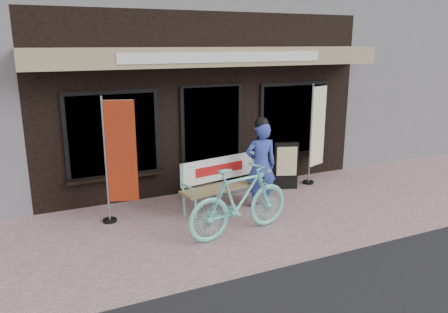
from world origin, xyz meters
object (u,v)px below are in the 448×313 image
person (261,163)px  nobori_red (119,159)px  bicycle (240,200)px  nobori_cream (316,132)px  menu_stand (286,165)px  bench (223,179)px

person → nobori_red: (-2.52, 0.38, 0.28)m
bicycle → nobori_cream: nobori_cream is taller
nobori_red → menu_stand: size_ratio=2.17×
person → nobori_cream: nobori_cream is taller
nobori_red → bicycle: bearing=-24.1°
bench → nobori_cream: size_ratio=0.82×
nobori_red → menu_stand: 3.58m
bench → nobori_red: 1.94m
bench → person: (0.67, -0.24, 0.29)m
bicycle → nobori_red: nobori_red is taller
bench → bicycle: size_ratio=0.95×
bicycle → nobori_red: (-1.61, 1.31, 0.56)m
bicycle → nobori_cream: size_ratio=0.87×
nobori_cream → menu_stand: (-0.86, -0.17, -0.61)m
nobori_cream → menu_stand: size_ratio=2.17×
person → menu_stand: person is taller
bicycle → nobori_red: size_ratio=0.87×
bicycle → menu_stand: (1.90, 1.60, -0.05)m
bicycle → nobori_cream: (2.76, 1.77, 0.56)m
menu_stand → bicycle: bearing=-120.8°
person → nobori_red: size_ratio=0.79×
bench → person: size_ratio=1.05×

